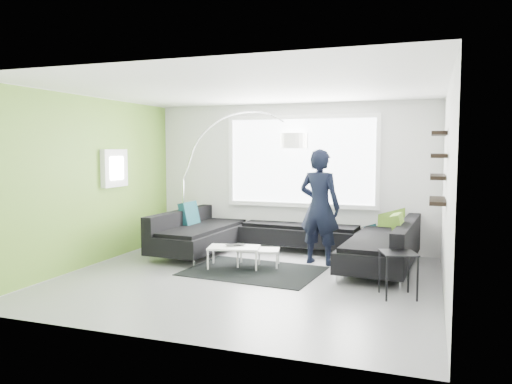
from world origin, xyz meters
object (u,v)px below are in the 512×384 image
(arc_lamp, at_px, (183,180))
(side_table, at_px, (398,275))
(person, at_px, (320,207))
(coffee_table, at_px, (246,257))
(laptop, at_px, (236,246))
(sectional_sofa, at_px, (287,236))

(arc_lamp, xyz_separation_m, side_table, (4.19, -2.02, -1.04))
(person, bearing_deg, side_table, 142.94)
(person, bearing_deg, coffee_table, 41.56)
(side_table, distance_m, person, 2.16)
(side_table, height_order, laptop, side_table)
(person, bearing_deg, laptop, 40.63)
(arc_lamp, bearing_deg, person, -24.49)
(arc_lamp, bearing_deg, side_table, -40.27)
(side_table, bearing_deg, arc_lamp, 154.26)
(coffee_table, bearing_deg, side_table, -32.42)
(coffee_table, height_order, side_table, side_table)
(coffee_table, height_order, person, person)
(coffee_table, xyz_separation_m, arc_lamp, (-1.74, 1.13, 1.16))
(sectional_sofa, relative_size, coffee_table, 4.19)
(person, xyz_separation_m, laptop, (-1.23, -0.70, -0.61))
(sectional_sofa, bearing_deg, laptop, -121.25)
(sectional_sofa, bearing_deg, person, -12.52)
(sectional_sofa, height_order, laptop, sectional_sofa)
(side_table, xyz_separation_m, laptop, (-2.60, 0.83, 0.06))
(side_table, bearing_deg, person, 132.09)
(coffee_table, bearing_deg, person, 18.20)
(coffee_table, xyz_separation_m, side_table, (2.45, -0.89, 0.12))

